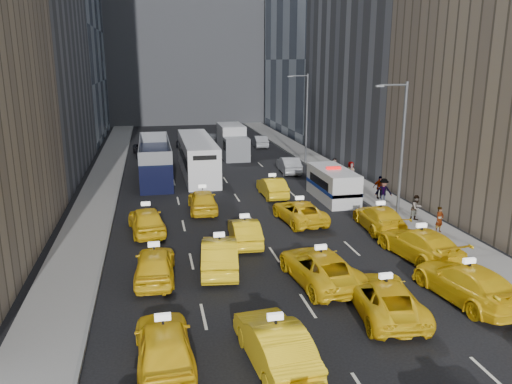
% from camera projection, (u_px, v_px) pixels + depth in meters
% --- Properties ---
extents(ground, '(160.00, 160.00, 0.00)m').
position_uv_depth(ground, '(323.00, 329.00, 19.59)').
color(ground, black).
rests_on(ground, ground).
extents(sidewalk_west, '(3.00, 90.00, 0.15)m').
position_uv_depth(sidewalk_west, '(101.00, 188.00, 41.14)').
color(sidewalk_west, gray).
rests_on(sidewalk_west, ground).
extents(sidewalk_east, '(3.00, 90.00, 0.15)m').
position_uv_depth(sidewalk_east, '(341.00, 176.00, 45.33)').
color(sidewalk_east, gray).
rests_on(sidewalk_east, ground).
extents(curb_west, '(0.15, 90.00, 0.18)m').
position_uv_depth(curb_west, '(119.00, 187.00, 41.42)').
color(curb_west, slate).
rests_on(curb_west, ground).
extents(curb_east, '(0.15, 90.00, 0.18)m').
position_uv_depth(curb_east, '(326.00, 177.00, 45.04)').
color(curb_east, slate).
rests_on(curb_east, ground).
extents(building_backdrop, '(30.00, 12.00, 40.00)m').
position_uv_depth(building_backdrop, '(182.00, 0.00, 82.64)').
color(building_backdrop, slate).
rests_on(building_backdrop, ground).
extents(streetlight_near, '(2.15, 0.22, 9.00)m').
position_uv_depth(streetlight_near, '(400.00, 147.00, 31.53)').
color(streetlight_near, '#595B60').
rests_on(streetlight_near, ground).
extents(streetlight_far, '(2.15, 0.22, 9.00)m').
position_uv_depth(streetlight_far, '(306.00, 115.00, 50.46)').
color(streetlight_far, '#595B60').
rests_on(streetlight_far, ground).
extents(taxi_4, '(2.10, 4.85, 1.63)m').
position_uv_depth(taxi_4, '(164.00, 344.00, 17.08)').
color(taxi_4, yellow).
rests_on(taxi_4, ground).
extents(taxi_5, '(2.19, 5.06, 1.62)m').
position_uv_depth(taxi_5, '(275.00, 344.00, 17.13)').
color(taxi_5, yellow).
rests_on(taxi_5, ground).
extents(taxi_6, '(3.10, 5.55, 1.47)m').
position_uv_depth(taxi_6, '(384.00, 297.00, 20.67)').
color(taxi_6, yellow).
rests_on(taxi_6, ground).
extents(taxi_7, '(2.94, 5.83, 1.63)m').
position_uv_depth(taxi_7, '(467.00, 283.00, 21.83)').
color(taxi_7, yellow).
rests_on(taxi_7, ground).
extents(taxi_8, '(2.11, 4.73, 1.58)m').
position_uv_depth(taxi_8, '(155.00, 264.00, 23.89)').
color(taxi_8, yellow).
rests_on(taxi_8, ground).
extents(taxi_9, '(2.35, 5.18, 1.65)m').
position_uv_depth(taxi_9, '(219.00, 254.00, 25.01)').
color(taxi_9, yellow).
rests_on(taxi_9, ground).
extents(taxi_10, '(3.13, 5.82, 1.55)m').
position_uv_depth(taxi_10, '(320.00, 267.00, 23.60)').
color(taxi_10, yellow).
rests_on(taxi_10, ground).
extents(taxi_11, '(2.99, 5.84, 1.62)m').
position_uv_depth(taxi_11, '(420.00, 244.00, 26.49)').
color(taxi_11, yellow).
rests_on(taxi_11, ground).
extents(taxi_12, '(2.53, 5.00, 1.63)m').
position_uv_depth(taxi_12, '(147.00, 220.00, 30.42)').
color(taxi_12, yellow).
rests_on(taxi_12, ground).
extents(taxi_13, '(1.70, 4.43, 1.44)m').
position_uv_depth(taxi_13, '(245.00, 231.00, 28.67)').
color(taxi_13, yellow).
rests_on(taxi_13, ground).
extents(taxi_14, '(2.91, 5.32, 1.41)m').
position_uv_depth(taxi_14, '(299.00, 212.00, 32.52)').
color(taxi_14, yellow).
rests_on(taxi_14, ground).
extents(taxi_15, '(2.55, 5.38, 1.51)m').
position_uv_depth(taxi_15, '(380.00, 218.00, 31.00)').
color(taxi_15, yellow).
rests_on(taxi_15, ground).
extents(taxi_16, '(1.97, 4.71, 1.59)m').
position_uv_depth(taxi_16, '(203.00, 200.00, 34.78)').
color(taxi_16, yellow).
rests_on(taxi_16, ground).
extents(taxi_17, '(1.63, 4.54, 1.49)m').
position_uv_depth(taxi_17, '(272.00, 187.00, 38.69)').
color(taxi_17, yellow).
rests_on(taxi_17, ground).
extents(nypd_van, '(3.01, 6.17, 2.55)m').
position_uv_depth(nypd_van, '(333.00, 185.00, 37.68)').
color(nypd_van, silver).
rests_on(nypd_van, ground).
extents(double_decker, '(2.93, 11.68, 3.38)m').
position_uv_depth(double_decker, '(155.00, 160.00, 44.31)').
color(double_decker, black).
rests_on(double_decker, ground).
extents(city_bus, '(3.95, 13.22, 3.36)m').
position_uv_depth(city_bus, '(197.00, 157.00, 46.05)').
color(city_bus, white).
rests_on(city_bus, ground).
extents(box_truck, '(2.88, 7.57, 3.41)m').
position_uv_depth(box_truck, '(233.00, 141.00, 54.75)').
color(box_truck, silver).
rests_on(box_truck, ground).
extents(misc_car_0, '(1.92, 4.73, 1.53)m').
position_uv_depth(misc_car_0, '(289.00, 165.00, 46.90)').
color(misc_car_0, '#9FA2A7').
rests_on(misc_car_0, ground).
extents(misc_car_1, '(3.19, 5.84, 1.55)m').
position_uv_depth(misc_car_1, '(146.00, 148.00, 55.59)').
color(misc_car_1, black).
rests_on(misc_car_1, ground).
extents(misc_car_2, '(2.30, 4.84, 1.36)m').
position_uv_depth(misc_car_2, '(213.00, 139.00, 63.37)').
color(misc_car_2, slate).
rests_on(misc_car_2, ground).
extents(misc_car_3, '(2.58, 5.05, 1.65)m').
position_uv_depth(misc_car_3, '(185.00, 139.00, 61.66)').
color(misc_car_3, black).
rests_on(misc_car_3, ground).
extents(misc_car_4, '(1.76, 4.41, 1.43)m').
position_uv_depth(misc_car_4, '(260.00, 141.00, 60.97)').
color(misc_car_4, '#96989D').
rests_on(misc_car_4, ground).
extents(pedestrian_0, '(0.67, 0.54, 1.60)m').
position_uv_depth(pedestrian_0, '(439.00, 220.00, 30.08)').
color(pedestrian_0, gray).
rests_on(pedestrian_0, sidewalk_east).
extents(pedestrian_1, '(0.92, 0.67, 1.70)m').
position_uv_depth(pedestrian_1, '(416.00, 208.00, 32.27)').
color(pedestrian_1, gray).
rests_on(pedestrian_1, sidewalk_east).
extents(pedestrian_2, '(1.32, 0.84, 1.89)m').
position_uv_depth(pedestrian_2, '(383.00, 191.00, 36.05)').
color(pedestrian_2, gray).
rests_on(pedestrian_2, sidewalk_east).
extents(pedestrian_3, '(1.02, 0.47, 1.73)m').
position_uv_depth(pedestrian_3, '(379.00, 187.00, 37.52)').
color(pedestrian_3, gray).
rests_on(pedestrian_3, sidewalk_east).
extents(pedestrian_4, '(1.00, 0.70, 1.84)m').
position_uv_depth(pedestrian_4, '(351.00, 172.00, 42.36)').
color(pedestrian_4, gray).
rests_on(pedestrian_4, sidewalk_east).
extents(pedestrian_5, '(1.49, 0.44, 1.60)m').
position_uv_depth(pedestrian_5, '(334.00, 167.00, 45.08)').
color(pedestrian_5, gray).
rests_on(pedestrian_5, sidewalk_east).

